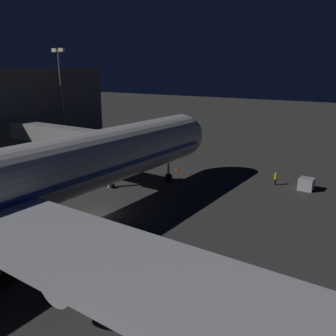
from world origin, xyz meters
name	(u,v)px	position (x,y,z in m)	size (l,w,h in m)	color
ground_plane	(97,214)	(0.00, 0.00, 0.00)	(320.00, 320.00, 0.00)	#383533
jet_bridge	(72,138)	(11.86, -7.45, 6.03)	(22.11, 3.40, 7.57)	#9E9E99
apron_floodlight_mast	(62,95)	(25.50, -17.42, 10.82)	(2.90, 0.50, 18.73)	#59595E
baggage_container_near_belt	(306,184)	(-16.81, -21.16, 0.79)	(1.81, 1.81, 1.57)	#B7BABF
ground_crew_marshaller_fwd	(276,178)	(-12.86, -20.85, 0.97)	(0.40, 0.40, 1.77)	black
traffic_cone_nose_port	(201,173)	(-2.20, -19.42, 0.28)	(0.36, 0.36, 0.55)	orange
traffic_cone_nose_starboard	(176,169)	(2.20, -19.42, 0.28)	(0.36, 0.36, 0.55)	orange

